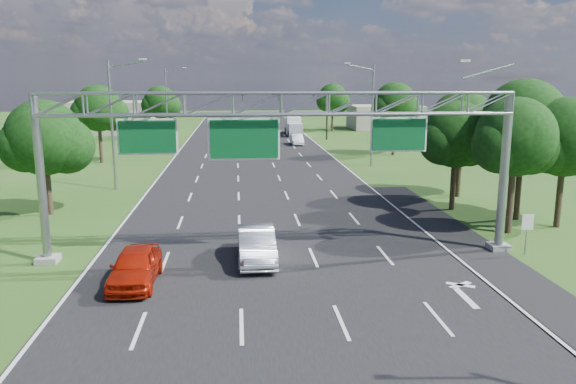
{
  "coord_description": "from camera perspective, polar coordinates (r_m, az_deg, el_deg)",
  "views": [
    {
      "loc": [
        -1.84,
        -14.69,
        8.69
      ],
      "look_at": [
        0.67,
        12.84,
        3.06
      ],
      "focal_mm": 35.0,
      "sensor_mm": 36.0,
      "label": 1
    }
  ],
  "objects": [
    {
      "name": "box_truck",
      "position": [
        87.69,
        0.58,
        6.71
      ],
      "size": [
        2.4,
        7.58,
        2.84
      ],
      "rotation": [
        0.0,
        0.0,
        -0.04
      ],
      "color": "silver",
      "rests_on": "ground"
    },
    {
      "name": "road_flare",
      "position": [
        32.3,
        16.95,
        -4.61
      ],
      "size": [
        3.0,
        30.0,
        0.02
      ],
      "primitive_type": "cube",
      "color": "black",
      "rests_on": "ground"
    },
    {
      "name": "tree_verge_lb",
      "position": [
        61.45,
        -18.62,
        7.86
      ],
      "size": [
        5.76,
        4.8,
        8.06
      ],
      "color": "#2D2116",
      "rests_on": "ground"
    },
    {
      "name": "ground",
      "position": [
        45.56,
        -2.79,
        0.5
      ],
      "size": [
        220.0,
        220.0,
        0.0
      ],
      "primitive_type": "plane",
      "color": "#274815",
      "rests_on": "ground"
    },
    {
      "name": "red_coupe",
      "position": [
        25.04,
        -15.26,
        -7.3
      ],
      "size": [
        1.94,
        4.68,
        1.58
      ],
      "primitive_type": "imported",
      "rotation": [
        0.0,
        0.0,
        -0.02
      ],
      "color": "#AE1A08",
      "rests_on": "ground"
    },
    {
      "name": "streetlight_r_mid",
      "position": [
        56.33,
        8.38,
        8.22
      ],
      "size": [
        2.97,
        0.22,
        10.16
      ],
      "color": "gray",
      "rests_on": "ground"
    },
    {
      "name": "car_queue_a",
      "position": [
        69.17,
        -2.91,
        4.85
      ],
      "size": [
        2.36,
        4.93,
        1.39
      ],
      "primitive_type": "imported",
      "rotation": [
        0.0,
        0.0,
        0.09
      ],
      "color": "silver",
      "rests_on": "ground"
    },
    {
      "name": "car_queue_d",
      "position": [
        74.63,
        0.91,
        5.35
      ],
      "size": [
        1.48,
        4.21,
        1.39
      ],
      "primitive_type": "imported",
      "rotation": [
        0.0,
        0.0,
        0.0
      ],
      "color": "white",
      "rests_on": "ground"
    },
    {
      "name": "sign_gantry",
      "position": [
        26.83,
        -0.56,
        7.67
      ],
      "size": [
        23.5,
        1.0,
        9.56
      ],
      "color": "gray",
      "rests_on": "ground"
    },
    {
      "name": "traffic_signal",
      "position": [
        80.31,
        1.49,
        8.99
      ],
      "size": [
        12.21,
        0.24,
        7.0
      ],
      "color": "black",
      "rests_on": "ground"
    },
    {
      "name": "tree_verge_la",
      "position": [
        38.86,
        -23.37,
        4.76
      ],
      "size": [
        5.76,
        4.8,
        7.4
      ],
      "color": "#2D2116",
      "rests_on": "ground"
    },
    {
      "name": "road",
      "position": [
        45.56,
        -2.79,
        0.5
      ],
      "size": [
        18.0,
        180.0,
        0.02
      ],
      "primitive_type": "cube",
      "color": "black",
      "rests_on": "ground"
    },
    {
      "name": "tree_verge_rd",
      "position": [
        65.3,
        10.85,
        8.62
      ],
      "size": [
        5.76,
        4.8,
        8.28
      ],
      "color": "#2D2116",
      "rests_on": "ground"
    },
    {
      "name": "streetlight_l_far",
      "position": [
        80.31,
        -12.11,
        9.03
      ],
      "size": [
        2.97,
        0.22,
        10.16
      ],
      "color": "gray",
      "rests_on": "ground"
    },
    {
      "name": "streetlight_l_near",
      "position": [
        45.79,
        -17.25,
        7.1
      ],
      "size": [
        2.97,
        0.22,
        10.16
      ],
      "color": "gray",
      "rests_on": "ground"
    },
    {
      "name": "car_queue_b",
      "position": [
        76.86,
        -4.57,
        5.45
      ],
      "size": [
        2.68,
        4.81,
        1.27
      ],
      "primitive_type": "imported",
      "rotation": [
        0.0,
        0.0,
        0.13
      ],
      "color": "black",
      "rests_on": "ground"
    },
    {
      "name": "regulatory_sign",
      "position": [
        30.22,
        23.13,
        -3.19
      ],
      "size": [
        0.6,
        0.08,
        2.1
      ],
      "color": "gray",
      "rests_on": "ground"
    },
    {
      "name": "tree_verge_re",
      "position": [
        94.15,
        4.6,
        9.34
      ],
      "size": [
        5.76,
        4.8,
        7.84
      ],
      "color": "#2D2116",
      "rests_on": "ground"
    },
    {
      "name": "building_left",
      "position": [
        95.06,
        -17.58,
        7.24
      ],
      "size": [
        14.0,
        10.0,
        5.0
      ],
      "primitive_type": "cube",
      "color": "gray",
      "rests_on": "ground"
    },
    {
      "name": "building_right",
      "position": [
        100.3,
        9.83,
        7.51
      ],
      "size": [
        12.0,
        9.0,
        4.0
      ],
      "primitive_type": "cube",
      "color": "gray",
      "rests_on": "ground"
    },
    {
      "name": "tree_cluster_right",
      "position": [
        37.89,
        20.97,
        5.64
      ],
      "size": [
        9.91,
        14.6,
        8.68
      ],
      "color": "#2D2116",
      "rests_on": "ground"
    },
    {
      "name": "tree_verge_lc",
      "position": [
        85.53,
        -12.79,
        8.74
      ],
      "size": [
        5.76,
        4.8,
        7.62
      ],
      "color": "#2D2116",
      "rests_on": "ground"
    },
    {
      "name": "silver_sedan",
      "position": [
        27.15,
        -3.22,
        -5.37
      ],
      "size": [
        1.82,
        4.97,
        1.63
      ],
      "primitive_type": "imported",
      "rotation": [
        0.0,
        0.0,
        0.02
      ],
      "color": "silver",
      "rests_on": "ground"
    }
  ]
}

